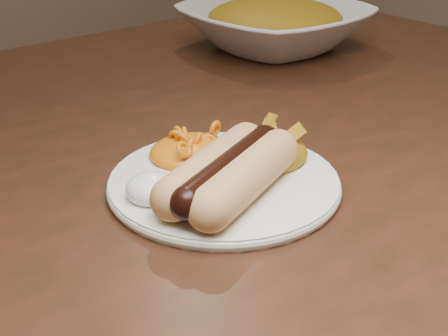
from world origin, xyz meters
TOP-DOWN VIEW (x-y plane):
  - table at (0.00, 0.00)m, footprint 1.60×0.90m
  - plate at (0.09, -0.14)m, footprint 0.23×0.23m
  - hotdog at (0.08, -0.16)m, footprint 0.14×0.11m
  - mac_and_cheese at (0.09, -0.08)m, footprint 0.09×0.09m
  - sour_cream at (0.02, -0.13)m, footprint 0.06×0.06m
  - taco_salad at (0.15, -0.13)m, footprint 0.08×0.08m
  - serving_bowl at (0.46, 0.18)m, footprint 0.29×0.29m
  - bowl_filling at (0.46, 0.18)m, footprint 0.22×0.22m

SIDE VIEW (x-z plane):
  - table at x=0.00m, z-range 0.28..1.03m
  - plate at x=0.09m, z-range 0.75..0.76m
  - sour_cream at x=0.02m, z-range 0.76..0.79m
  - taco_salad at x=0.15m, z-range 0.76..0.79m
  - mac_and_cheese at x=0.09m, z-range 0.76..0.79m
  - hotdog at x=0.08m, z-range 0.76..0.80m
  - serving_bowl at x=0.46m, z-range 0.75..0.82m
  - bowl_filling at x=0.46m, z-range 0.77..0.83m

